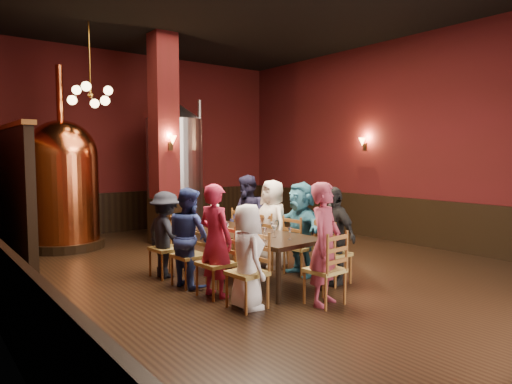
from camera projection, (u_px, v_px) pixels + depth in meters
room at (254, 137)px, 7.75m from camera, size 10.00×10.02×4.50m
wainscot_right at (393, 219)px, 10.29m from camera, size 0.08×9.90×1.00m
wainscot_back at (138, 211)px, 11.82m from camera, size 7.90×0.08×1.00m
column at (164, 140)px, 9.78m from camera, size 0.58×0.58×4.50m
partition at (12, 195)px, 8.43m from camera, size 0.22×3.50×2.40m
pendant_cluster at (91, 95)px, 8.88m from camera, size 0.90×0.90×1.70m
sconce_wall at (365, 144)px, 10.75m from camera, size 0.20×0.20×0.36m
sconce_column at (170, 142)px, 9.55m from camera, size 0.20×0.20×0.36m
dining_table at (247, 236)px, 7.03m from camera, size 1.16×2.46×0.75m
chair_0 at (247, 272)px, 5.74m from camera, size 0.49×0.49×0.92m
person_0 at (247, 256)px, 5.73m from camera, size 0.56×0.73×1.33m
chair_1 at (216, 263)px, 6.25m from camera, size 0.49×0.49×0.92m
person_1 at (215, 240)px, 6.22m from camera, size 0.48×0.63×1.55m
chair_2 at (189, 255)px, 6.74m from camera, size 0.49×0.49×0.92m
person_2 at (189, 237)px, 6.72m from camera, size 0.41×0.74×1.46m
chair_3 at (166, 248)px, 7.24m from camera, size 0.49×0.49×0.92m
person_3 at (166, 234)px, 7.22m from camera, size 0.58×0.92×1.36m
chair_4 at (333, 253)px, 6.87m from camera, size 0.49×0.49×0.92m
person_4 at (333, 235)px, 6.84m from camera, size 0.42×0.88×1.46m
chair_5 at (301, 247)px, 7.37m from camera, size 0.49×0.49×0.92m
person_5 at (301, 228)px, 7.34m from camera, size 0.62×1.45×1.51m
chair_6 at (272, 241)px, 7.86m from camera, size 0.49×0.49×0.92m
person_6 at (272, 224)px, 7.84m from camera, size 0.59×0.80×1.51m
chair_7 at (247, 236)px, 8.36m from camera, size 0.49×0.49×0.92m
person_7 at (247, 218)px, 8.33m from camera, size 0.53×0.83×1.58m
chair_8 at (325, 269)px, 5.89m from camera, size 0.49×0.49×0.92m
person_8 at (325, 244)px, 5.87m from camera, size 0.68×0.58×1.59m
copper_kettle at (63, 183)px, 9.39m from camera, size 1.59×1.59×3.75m
steel_vessel at (175, 168)px, 11.11m from camera, size 1.76×1.76×3.25m
rose_vase at (215, 210)px, 7.84m from camera, size 0.21×0.21×0.36m
wine_glass_0 at (265, 234)px, 6.40m from camera, size 0.07×0.07×0.17m
wine_glass_1 at (275, 231)px, 6.58m from camera, size 0.07×0.07×0.17m
wine_glass_2 at (212, 222)px, 7.55m from camera, size 0.07×0.07×0.17m
wine_glass_3 at (223, 228)px, 6.92m from camera, size 0.07×0.07×0.17m
wine_glass_4 at (261, 229)px, 6.76m from camera, size 0.07×0.07×0.17m
wine_glass_5 at (272, 227)px, 6.94m from camera, size 0.07×0.07×0.17m
wine_glass_6 at (224, 225)px, 7.14m from camera, size 0.07×0.07×0.17m
wine_glass_7 at (290, 233)px, 6.42m from camera, size 0.07×0.07×0.17m
wine_glass_8 at (227, 227)px, 6.94m from camera, size 0.07×0.07×0.17m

